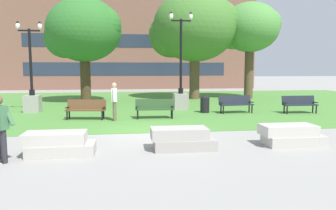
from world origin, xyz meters
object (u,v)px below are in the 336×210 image
person_skateboarder (0,125)px  park_bench_near_left (236,103)px  concrete_block_right (291,135)px  park_bench_far_left (299,103)px  park_bench_far_right (86,108)px  concrete_block_left (182,139)px  trash_bin (205,104)px  lamp_post_right (181,90)px  concrete_block_center (59,144)px  lamp_post_left (32,94)px  person_bystander_near_lawn (114,99)px  park_bench_near_right (155,107)px

person_skateboarder → park_bench_near_left: (8.88, 7.90, -0.43)m
concrete_block_right → park_bench_far_left: park_bench_far_left is taller
park_bench_far_left → park_bench_far_right: same height
concrete_block_left → trash_bin: 7.83m
lamp_post_right → trash_bin: (1.04, -1.53, -0.61)m
concrete_block_center → lamp_post_left: size_ratio=0.40×
lamp_post_left → lamp_post_right: bearing=1.0°
lamp_post_left → person_bystander_near_lawn: size_ratio=2.80×
lamp_post_left → person_bystander_near_lawn: 5.61m
person_skateboarder → park_bench_near_right: size_ratio=0.94×
concrete_block_right → trash_bin: trash_bin is taller
concrete_block_right → park_bench_near_right: 6.88m
concrete_block_center → lamp_post_left: (-3.10, 9.00, 0.69)m
park_bench_near_left → person_bystander_near_lawn: 6.49m
park_bench_near_right → lamp_post_right: bearing=60.4°
park_bench_far_left → park_bench_far_right: (-10.82, -0.67, 0.00)m
park_bench_near_left → trash_bin: trash_bin is taller
concrete_block_left → park_bench_far_left: size_ratio=1.04×
concrete_block_left → lamp_post_left: 11.01m
concrete_block_left → park_bench_far_right: size_ratio=1.01×
concrete_block_left → person_bystander_near_lawn: size_ratio=1.10×
trash_bin → concrete_block_left: bearing=-108.7°
trash_bin → person_bystander_near_lawn: (-4.65, -2.03, 0.48)m
concrete_block_right → person_skateboarder: bearing=-174.1°
park_bench_near_left → lamp_post_right: lamp_post_right is taller
concrete_block_left → concrete_block_center: bearing=-176.6°
park_bench_far_right → park_bench_near_right: bearing=-1.9°
park_bench_near_right → park_bench_far_left: bearing=5.7°
park_bench_near_right → lamp_post_right: (1.77, 3.11, 0.58)m
park_bench_near_right → lamp_post_right: lamp_post_right is taller
concrete_block_right → lamp_post_left: size_ratio=0.40×
park_bench_near_right → trash_bin: (2.80, 1.57, -0.04)m
park_bench_far_left → trash_bin: size_ratio=1.88×
concrete_block_left → person_bystander_near_lawn: person_bystander_near_lawn is taller
park_bench_far_left → concrete_block_center: bearing=-147.9°
person_bystander_near_lawn → trash_bin: bearing=23.6°
park_bench_far_left → trash_bin: trash_bin is taller
park_bench_near_right → person_bystander_near_lawn: (-1.85, -0.46, 0.44)m
park_bench_far_right → trash_bin: trash_bin is taller
concrete_block_left → trash_bin: (2.51, 7.41, 0.20)m
concrete_block_left → lamp_post_right: lamp_post_right is taller
park_bench_far_left → park_bench_far_right: size_ratio=0.97×
concrete_block_left → lamp_post_right: bearing=80.6°
park_bench_near_left → concrete_block_right: bearing=-95.2°
concrete_block_right → park_bench_near_left: size_ratio=1.05×
person_skateboarder → concrete_block_right: bearing=5.9°
person_bystander_near_lawn → park_bench_far_right: bearing=156.8°
concrete_block_center → lamp_post_left: lamp_post_left is taller
trash_bin → park_bench_far_right: bearing=-166.2°
concrete_block_left → lamp_post_right: 9.10m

